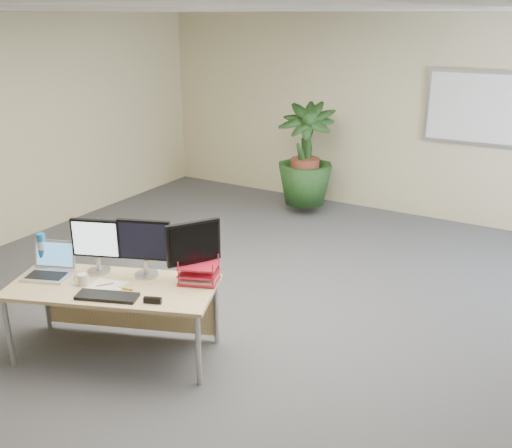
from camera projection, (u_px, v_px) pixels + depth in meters
The scene contains 18 objects.
floor at pixel (228, 332), 5.08m from camera, with size 8.00×8.00×0.00m, color #414145.
back_wall at pixel (385, 116), 7.86m from camera, with size 7.00×0.04×2.70m, color beige.
ceiling at pixel (222, 8), 4.15m from camera, with size 7.00×8.00×0.02m, color white.
whiteboard at pixel (477, 108), 7.19m from camera, with size 1.30×0.04×0.95m.
desk at pixel (118, 295), 4.66m from camera, with size 1.78×1.24×0.63m.
floor_plant at pixel (305, 161), 7.89m from camera, with size 0.84×0.84×1.50m, color #133615.
monitor_left at pixel (96, 242), 4.68m from camera, with size 0.40×0.19×0.46m.
monitor_right at pixel (144, 244), 4.61m from camera, with size 0.42×0.20×0.48m.
monitor_dark at pixel (194, 247), 4.53m from camera, with size 0.27×0.40×0.50m.
laptop at pixel (50, 267), 4.71m from camera, with size 0.45×0.42×0.26m.
keyboard at pixel (107, 296), 4.33m from camera, with size 0.47×0.16×0.03m, color black.
coffee_mug at pixel (83, 279), 4.53m from camera, with size 0.12×0.08×0.09m.
spiral_notebook at pixel (107, 286), 4.51m from camera, with size 0.27×0.20×0.01m, color silver.
orange_pen at pixel (105, 285), 4.51m from camera, with size 0.01×0.01×0.13m, color orange.
yellow_highlighter at pixel (126, 289), 4.46m from camera, with size 0.02×0.02×0.13m, color yellow.
water_bottle at pixel (43, 251), 4.81m from camera, with size 0.08×0.08×0.31m.
letter_tray at pixel (199, 274), 4.57m from camera, with size 0.37×0.33×0.14m.
stapler at pixel (153, 300), 4.25m from camera, with size 0.14×0.04×0.05m, color black.
Camera 1 is at (2.46, -3.71, 2.65)m, focal length 40.00 mm.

